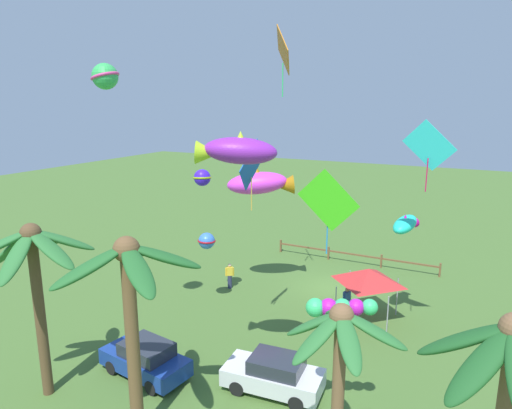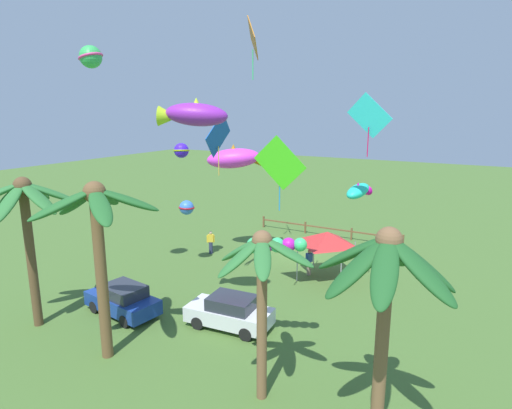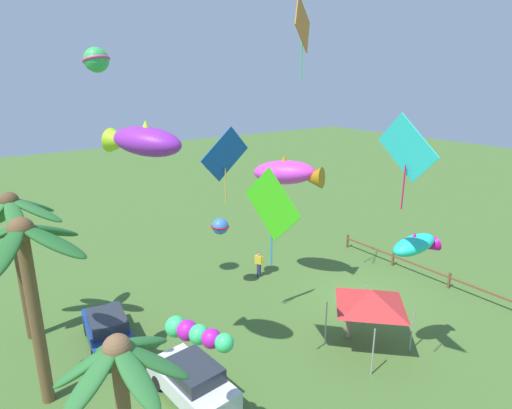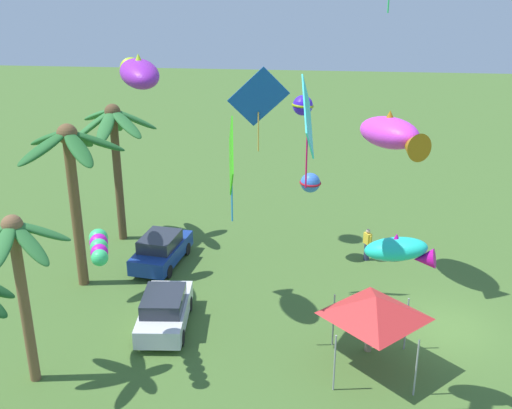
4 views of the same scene
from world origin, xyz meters
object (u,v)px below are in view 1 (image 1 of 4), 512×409
Objects in this scene: parked_car_1 at (146,359)px; kite_ball_9 at (105,76)px; kite_fish_1 at (261,183)px; kite_ball_7 at (202,178)px; spectator_0 at (347,302)px; palm_tree_0 at (33,263)px; kite_diamond_10 at (429,146)px; palm_tree_1 at (509,372)px; parked_car_0 at (274,374)px; kite_fish_0 at (406,224)px; kite_ball_3 at (207,241)px; kite_diamond_2 at (251,166)px; palm_tree_3 at (340,352)px; festival_tent at (368,276)px; kite_diamond_6 at (283,51)px; kite_diamond_5 at (328,201)px; kite_fish_4 at (236,151)px; kite_tube_8 at (339,307)px; palm_tree_2 at (128,286)px; spectator_1 at (230,276)px.

kite_ball_9 is (2.62, -1.50, 11.51)m from parked_car_1.
kite_ball_7 reaches higher than kite_fish_1.
parked_car_1 is 2.58× the size of spectator_0.
kite_diamond_10 is (-12.39, -9.45, 4.02)m from palm_tree_0.
palm_tree_1 is at bearing 108.39° from kite_diamond_10.
palm_tree_1 is at bearing 147.94° from kite_ball_7.
parked_car_0 is 9.92m from kite_fish_0.
kite_ball_3 is at bearing 17.96° from spectator_0.
kite_diamond_10 is at bearing 160.61° from kite_fish_1.
kite_fish_1 is 5.92m from kite_diamond_2.
palm_tree_3 is 2.10× the size of festival_tent.
kite_diamond_2 is at bearing 96.42° from kite_diamond_6.
kite_fish_0 is 0.76× the size of kite_diamond_10.
kite_ball_7 is 0.95× the size of kite_ball_9.
festival_tent is 3.31m from kite_fish_0.
kite_diamond_5 is (0.76, 4.88, 4.81)m from festival_tent.
parked_car_0 is 0.98× the size of parked_car_1.
kite_fish_4 is 6.31m from kite_tube_8.
kite_diamond_5 is 9.31m from kite_diamond_6.
palm_tree_1 is 16.80m from kite_ball_3.
parked_car_1 is 16.16m from kite_diamond_6.
kite_diamond_6 is 7.74m from kite_ball_7.
kite_diamond_10 is (-1.06, 2.78, 4.11)m from kite_fish_0.
palm_tree_0 reaches higher than festival_tent.
kite_ball_9 is at bearing -29.77° from parked_car_1.
kite_diamond_10 is at bearing 161.44° from kite_diamond_6.
kite_fish_1 is 1.36× the size of kite_fish_4.
kite_ball_9 is at bearing 22.98° from kite_diamond_10.
kite_diamond_2 reaches higher than palm_tree_2.
kite_ball_3 reaches higher than spectator_1.
kite_fish_1 reaches higher than parked_car_0.
kite_ball_7 is at bearing -107.09° from kite_ball_9.
parked_car_1 is at bearing 150.23° from kite_ball_9.
palm_tree_2 reaches higher than festival_tent.
kite_fish_1 is at bearing -19.39° from kite_diamond_10.
kite_diamond_6 is at bearing 176.90° from spectator_1.
parked_car_1 is at bearing 100.43° from kite_ball_3.
kite_tube_8 reaches higher than festival_tent.
kite_fish_1 is 10.64m from kite_ball_9.
kite_diamond_5 is at bearing 81.17° from festival_tent.
kite_ball_9 is at bearing -14.18° from palm_tree_1.
spectator_1 is at bearing -95.69° from palm_tree_0.
parked_car_0 is 0.97× the size of kite_fish_1.
kite_ball_3 is at bearing 38.12° from kite_diamond_6.
parked_car_0 is at bearing -148.26° from kite_fish_4.
kite_ball_3 is 0.39× the size of kite_diamond_5.
kite_diamond_5 is at bearing -120.22° from palm_tree_2.
parked_car_1 is (5.24, 1.42, 0.00)m from parked_car_0.
parked_car_0 is at bearing 69.07° from kite_diamond_5.
kite_diamond_6 is (-3.27, -2.57, 9.95)m from kite_ball_3.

